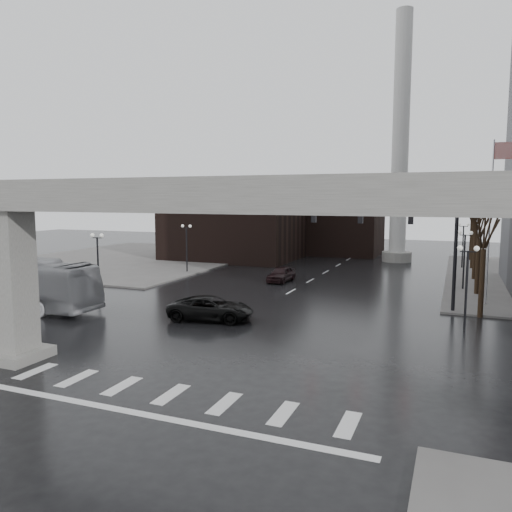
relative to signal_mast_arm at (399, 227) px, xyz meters
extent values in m
plane|color=black|center=(-8.99, -18.80, -5.83)|extent=(160.00, 160.00, 0.00)
cube|color=slate|center=(-34.99, 17.20, -5.75)|extent=(28.00, 36.00, 0.15)
cube|color=#999791|center=(-8.99, -18.80, 2.17)|extent=(48.00, 2.20, 1.40)
cube|color=#999791|center=(-15.99, -18.80, -2.18)|extent=(1.60, 1.60, 7.30)
cube|color=#999791|center=(-15.99, -18.80, -5.58)|extent=(2.60, 2.60, 0.50)
cube|color=black|center=(-22.99, 23.20, -0.83)|extent=(16.00, 14.00, 10.00)
cube|color=black|center=(-10.99, 33.20, -1.83)|extent=(10.00, 10.00, 8.00)
cylinder|color=beige|center=(-2.99, 27.20, 9.17)|extent=(2.00, 2.00, 30.00)
cylinder|color=#999791|center=(-2.99, 27.20, -5.23)|extent=(3.60, 3.60, 1.20)
cylinder|color=black|center=(3.81, 0.00, -1.83)|extent=(0.24, 0.24, 8.00)
cylinder|color=black|center=(-2.19, 0.00, 1.37)|extent=(12.00, 0.18, 0.18)
cube|color=black|center=(0.81, 0.00, 0.72)|extent=(0.35, 0.30, 1.00)
cube|color=black|center=(-2.69, 0.00, 0.72)|extent=(0.35, 0.30, 1.00)
cube|color=black|center=(-6.19, 0.00, 0.72)|extent=(0.35, 0.30, 1.00)
sphere|color=#FF0C05|center=(0.81, -0.18, 1.02)|extent=(0.20, 0.20, 0.20)
cube|color=#0C5523|center=(2.31, 0.00, 1.17)|extent=(1.80, 0.05, 0.35)
cube|color=#0C5523|center=(-4.19, 0.00, 1.17)|extent=(1.80, 0.05, 0.35)
cylinder|color=silver|center=(6.01, 3.20, 0.17)|extent=(0.12, 0.12, 12.00)
cube|color=#AF1F12|center=(7.01, 3.20, 5.37)|extent=(2.00, 0.03, 1.20)
cylinder|color=black|center=(4.51, -4.80, -3.43)|extent=(0.14, 0.14, 4.80)
cube|color=black|center=(4.51, -4.80, -1.08)|extent=(0.90, 0.06, 0.06)
sphere|color=silver|center=(4.06, -4.80, -0.88)|extent=(0.32, 0.32, 0.32)
sphere|color=silver|center=(4.96, -4.80, -0.88)|extent=(0.32, 0.32, 0.32)
cylinder|color=black|center=(4.51, 9.20, -3.43)|extent=(0.14, 0.14, 4.80)
cube|color=black|center=(4.51, 9.20, -1.08)|extent=(0.90, 0.06, 0.06)
sphere|color=silver|center=(4.06, 9.20, -0.88)|extent=(0.32, 0.32, 0.32)
sphere|color=silver|center=(4.96, 9.20, -0.88)|extent=(0.32, 0.32, 0.32)
cylinder|color=black|center=(4.51, 23.20, -3.43)|extent=(0.14, 0.14, 4.80)
cube|color=black|center=(4.51, 23.20, -1.08)|extent=(0.90, 0.06, 0.06)
sphere|color=silver|center=(4.06, 23.20, -0.88)|extent=(0.32, 0.32, 0.32)
sphere|color=silver|center=(4.96, 23.20, -0.88)|extent=(0.32, 0.32, 0.32)
cylinder|color=black|center=(-22.49, -4.80, -3.43)|extent=(0.14, 0.14, 4.80)
cube|color=black|center=(-22.49, -4.80, -1.08)|extent=(0.90, 0.06, 0.06)
sphere|color=silver|center=(-22.94, -4.80, -0.88)|extent=(0.32, 0.32, 0.32)
sphere|color=silver|center=(-22.04, -4.80, -0.88)|extent=(0.32, 0.32, 0.32)
cylinder|color=black|center=(-22.49, 9.20, -3.43)|extent=(0.14, 0.14, 4.80)
cube|color=black|center=(-22.49, 9.20, -1.08)|extent=(0.90, 0.06, 0.06)
sphere|color=silver|center=(-22.94, 9.20, -0.88)|extent=(0.32, 0.32, 0.32)
sphere|color=silver|center=(-22.04, 9.20, -0.88)|extent=(0.32, 0.32, 0.32)
cylinder|color=black|center=(-22.49, 23.20, -3.43)|extent=(0.14, 0.14, 4.80)
cube|color=black|center=(-22.49, 23.20, -1.08)|extent=(0.90, 0.06, 0.06)
sphere|color=silver|center=(-22.94, 23.20, -0.88)|extent=(0.32, 0.32, 0.32)
sphere|color=silver|center=(-22.04, 23.20, -0.88)|extent=(0.32, 0.32, 0.32)
cylinder|color=black|center=(5.51, -0.80, -3.55)|extent=(0.34, 0.34, 4.55)
cylinder|color=black|center=(5.51, -0.80, 0.18)|extent=(0.12, 1.52, 2.98)
cylinder|color=black|center=(6.01, -0.55, -0.05)|extent=(0.83, 1.14, 2.51)
cylinder|color=black|center=(5.51, 7.20, -3.50)|extent=(0.34, 0.34, 4.66)
cylinder|color=black|center=(5.51, 7.20, 0.32)|extent=(0.12, 1.55, 3.05)
cylinder|color=black|center=(6.01, 7.45, 0.08)|extent=(0.85, 1.16, 2.57)
cylinder|color=black|center=(5.51, 15.20, -3.45)|extent=(0.34, 0.34, 4.76)
cylinder|color=black|center=(5.51, 15.20, 0.46)|extent=(0.12, 1.59, 3.11)
cylinder|color=black|center=(6.01, 15.45, 0.22)|extent=(0.86, 1.18, 2.62)
cylinder|color=black|center=(5.51, 23.20, -3.40)|extent=(0.34, 0.34, 4.87)
cylinder|color=black|center=(5.51, 23.20, 0.60)|extent=(0.12, 1.62, 3.18)
cylinder|color=black|center=(6.01, 23.45, 0.35)|extent=(0.88, 1.20, 2.68)
cylinder|color=black|center=(5.51, 31.20, -3.34)|extent=(0.34, 0.34, 4.97)
cylinder|color=black|center=(5.51, 31.20, 0.74)|extent=(0.12, 1.65, 3.25)
cylinder|color=black|center=(6.01, 31.45, 0.48)|extent=(0.89, 1.23, 2.74)
imported|color=black|center=(-10.75, -8.16, -5.06)|extent=(5.91, 3.54, 1.54)
imported|color=#A8A8AD|center=(-25.01, -10.47, -4.01)|extent=(13.05, 3.15, 3.63)
imported|color=black|center=(-11.41, 7.67, -5.11)|extent=(1.94, 4.29, 1.43)
camera|label=1|loc=(3.85, -36.46, 2.08)|focal=35.00mm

